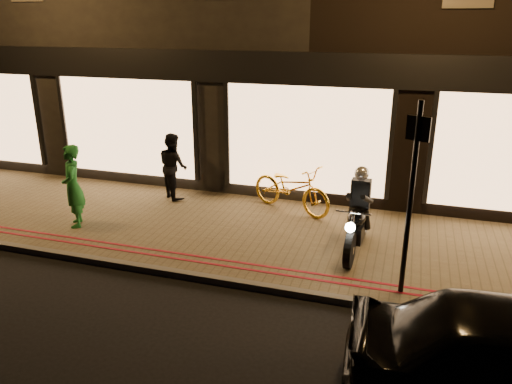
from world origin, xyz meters
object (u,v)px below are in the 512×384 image
motorcycle (357,220)px  person_green (73,186)px  sign_post (412,191)px  bicycle_gold (291,188)px

motorcycle → person_green: size_ratio=1.14×
sign_post → person_green: bearing=173.6°
sign_post → person_green: (-6.50, 0.73, -0.83)m
sign_post → person_green: size_ratio=1.77×
bicycle_gold → person_green: (-4.02, -2.13, 0.31)m
sign_post → person_green: 6.59m
motorcycle → sign_post: bearing=-52.8°
sign_post → person_green: sign_post is taller
person_green → motorcycle: bearing=61.0°
motorcycle → bicycle_gold: (-1.62, 1.61, -0.08)m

